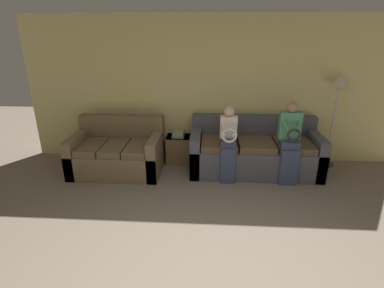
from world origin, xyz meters
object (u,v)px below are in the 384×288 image
at_px(couch_main, 254,152).
at_px(couch_side, 118,153).
at_px(book_stack, 178,134).
at_px(side_shelf, 178,149).
at_px(child_left_seated, 228,140).
at_px(child_right_seated, 290,140).
at_px(floor_lamp, 338,90).

height_order(couch_main, couch_side, couch_main).
height_order(couch_main, book_stack, couch_main).
bearing_deg(side_shelf, couch_main, -11.38).
xyz_separation_m(child_left_seated, child_right_seated, (0.94, 0.01, 0.03)).
distance_m(couch_main, book_stack, 1.37).
distance_m(couch_side, child_left_seated, 1.90).
bearing_deg(couch_side, child_left_seated, -7.59).
distance_m(couch_main, couch_side, 2.33).
height_order(couch_side, side_shelf, couch_side).
height_order(couch_main, child_left_seated, child_left_seated).
bearing_deg(book_stack, child_right_seated, -19.67).
xyz_separation_m(couch_side, book_stack, (1.00, 0.40, 0.22)).
height_order(side_shelf, book_stack, book_stack).
relative_size(child_left_seated, child_right_seated, 0.93).
bearing_deg(couch_side, child_right_seated, -4.88).
height_order(child_left_seated, floor_lamp, floor_lamp).
relative_size(side_shelf, book_stack, 1.72).
bearing_deg(book_stack, couch_side, -157.96).
distance_m(child_left_seated, floor_lamp, 2.06).
bearing_deg(child_right_seated, child_left_seated, -179.50).
bearing_deg(side_shelf, child_left_seated, -37.06).
xyz_separation_m(child_left_seated, side_shelf, (-0.86, 0.65, -0.42)).
bearing_deg(book_stack, floor_lamp, 0.64).
bearing_deg(couch_main, child_right_seated, -38.26).
bearing_deg(child_left_seated, couch_main, 38.88).
height_order(couch_main, floor_lamp, floor_lamp).
bearing_deg(child_left_seated, child_right_seated, 0.50).
xyz_separation_m(child_left_seated, book_stack, (-0.85, 0.65, -0.14)).
bearing_deg(floor_lamp, side_shelf, -179.29).
bearing_deg(side_shelf, couch_side, -158.06).
relative_size(couch_main, side_shelf, 4.37).
relative_size(book_stack, floor_lamp, 0.18).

